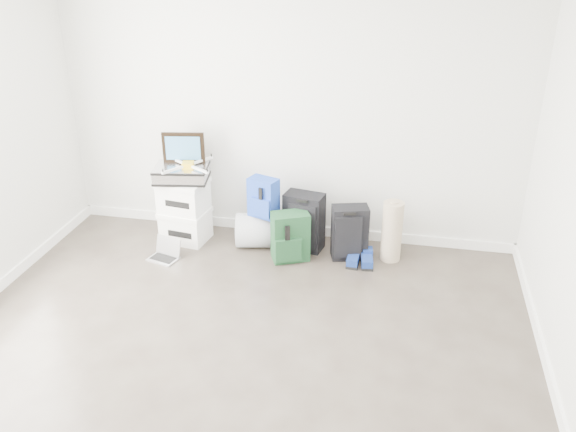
% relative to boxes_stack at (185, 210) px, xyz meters
% --- Properties ---
extents(ground, '(5.00, 5.00, 0.00)m').
position_rel_boxes_stack_xyz_m(ground, '(0.98, -2.13, -0.33)').
color(ground, '#352C26').
rests_on(ground, ground).
extents(room_envelope, '(4.52, 5.02, 2.71)m').
position_rel_boxes_stack_xyz_m(room_envelope, '(0.98, -2.12, 1.40)').
color(room_envelope, silver).
rests_on(room_envelope, ground).
extents(boxes_stack, '(0.50, 0.42, 0.65)m').
position_rel_boxes_stack_xyz_m(boxes_stack, '(0.00, 0.00, 0.00)').
color(boxes_stack, white).
rests_on(boxes_stack, ground).
extents(briefcase, '(0.55, 0.44, 0.14)m').
position_rel_boxes_stack_xyz_m(briefcase, '(0.00, 0.00, 0.39)').
color(briefcase, '#B2B2B7').
rests_on(briefcase, boxes_stack).
extents(painting, '(0.41, 0.09, 0.31)m').
position_rel_boxes_stack_xyz_m(painting, '(0.00, 0.10, 0.62)').
color(painting, black).
rests_on(painting, briefcase).
extents(drone, '(0.52, 0.52, 0.05)m').
position_rel_boxes_stack_xyz_m(drone, '(0.08, -0.02, 0.49)').
color(drone, yellow).
rests_on(drone, briefcase).
extents(duffel_bag, '(0.61, 0.44, 0.34)m').
position_rel_boxes_stack_xyz_m(duffel_bag, '(0.81, 0.02, -0.16)').
color(duffel_bag, gray).
rests_on(duffel_bag, ground).
extents(blue_backpack, '(0.31, 0.28, 0.38)m').
position_rel_boxes_stack_xyz_m(blue_backpack, '(0.81, -0.01, 0.20)').
color(blue_backpack, '#1945A2').
rests_on(blue_backpack, duffel_bag).
extents(large_suitcase, '(0.40, 0.30, 0.58)m').
position_rel_boxes_stack_xyz_m(large_suitcase, '(1.20, 0.05, -0.04)').
color(large_suitcase, black).
rests_on(large_suitcase, ground).
extents(green_backpack, '(0.39, 0.36, 0.48)m').
position_rel_boxes_stack_xyz_m(green_backpack, '(1.11, -0.19, -0.10)').
color(green_backpack, '#15391F').
rests_on(green_backpack, ground).
extents(carry_on, '(0.37, 0.29, 0.52)m').
position_rel_boxes_stack_xyz_m(carry_on, '(1.65, -0.04, -0.06)').
color(carry_on, black).
rests_on(carry_on, ground).
extents(shoes, '(0.26, 0.29, 0.09)m').
position_rel_boxes_stack_xyz_m(shoes, '(1.77, -0.14, -0.28)').
color(shoes, black).
rests_on(shoes, ground).
extents(rolled_rug, '(0.19, 0.19, 0.59)m').
position_rel_boxes_stack_xyz_m(rolled_rug, '(2.04, 0.01, -0.03)').
color(rolled_rug, tan).
rests_on(rolled_rug, ground).
extents(laptop, '(0.31, 0.26, 0.19)m').
position_rel_boxes_stack_xyz_m(laptop, '(-0.07, -0.41, -0.28)').
color(laptop, '#BBBCC0').
rests_on(laptop, ground).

